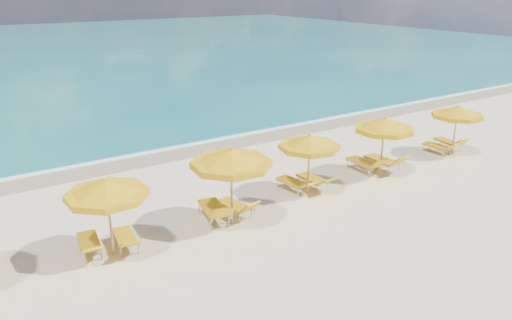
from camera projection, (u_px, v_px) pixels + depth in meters
ground_plane at (279, 204)px, 17.57m from camera, size 120.00×120.00×0.00m
ocean at (26, 52)px, 55.32m from camera, size 120.00×80.00×0.30m
wet_sand_band at (187, 149)px, 23.39m from camera, size 120.00×2.60×0.01m
foam_line at (180, 144)px, 24.02m from camera, size 120.00×1.20×0.03m
whitecap_near at (14, 122)px, 27.83m from camera, size 14.00×0.36×0.05m
whitecap_far at (186, 78)px, 40.58m from camera, size 18.00×0.30×0.05m
umbrella_2 at (107, 190)px, 13.65m from camera, size 2.98×2.98×2.37m
umbrella_3 at (231, 159)px, 15.39m from camera, size 3.24×3.24×2.62m
umbrella_4 at (309, 143)px, 17.87m from camera, size 2.58×2.58×2.27m
umbrella_5 at (384, 125)px, 19.61m from camera, size 3.11×3.11×2.41m
umbrella_6 at (457, 112)px, 22.05m from camera, size 2.90×2.90×2.27m
lounger_2_left at (90, 247)px, 14.33m from camera, size 0.81×1.78×0.70m
lounger_2_right at (126, 242)px, 14.61m from camera, size 0.76×1.72×0.72m
lounger_3_left at (214, 214)px, 16.27m from camera, size 1.05×2.06×0.95m
lounger_3_right at (235, 210)px, 16.64m from camera, size 0.82×1.75×0.81m
lounger_4_left at (293, 186)px, 18.61m from camera, size 0.77×1.81×0.67m
lounger_4_right at (313, 182)px, 18.91m from camera, size 0.62×1.74×0.71m
lounger_5_left at (364, 166)px, 20.48m from camera, size 0.68×1.88×0.89m
lounger_5_right at (383, 164)px, 20.71m from camera, size 0.69×1.96×0.92m
lounger_6_left at (438, 149)px, 22.67m from camera, size 0.66×1.67×0.76m
lounger_6_right at (448, 145)px, 23.31m from camera, size 0.79×1.72×0.76m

